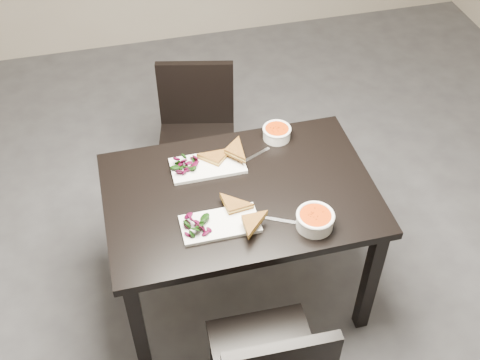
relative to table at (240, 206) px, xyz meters
The scene contains 13 objects.
ground 0.67m from the table, 29.59° to the left, with size 5.00×5.00×0.00m, color #47474C.
table is the anchor object (origin of this frame).
chair_far 0.81m from the table, 93.97° to the left, with size 0.50×0.50×0.85m.
plate_near 0.24m from the table, 126.71° to the right, with size 0.33×0.16×0.02m, color white.
sandwich_near 0.22m from the table, 112.13° to the right, with size 0.16×0.12×0.05m, color #915E1E, non-canonical shape.
salad_near 0.32m from the table, 142.88° to the right, with size 0.10×0.09×0.05m, color black, non-canonical shape.
soup_bowl_near 0.40m from the table, 47.09° to the right, with size 0.16×0.16×0.07m.
cutlery_near 0.26m from the table, 60.19° to the right, with size 0.18×0.02×0.00m, color silver.
plate_far 0.24m from the table, 119.65° to the left, with size 0.34×0.17×0.02m, color white.
sandwich_far 0.23m from the table, 103.60° to the left, with size 0.17×0.13×0.06m, color #915E1E, non-canonical shape.
salad_far 0.31m from the table, 137.79° to the left, with size 0.11×0.10×0.05m, color black, non-canonical shape.
soup_bowl_far 0.43m from the table, 49.89° to the left, with size 0.14×0.14×0.06m.
cutlery_far 0.26m from the table, 59.30° to the left, with size 0.18×0.02×0.00m, color silver.
Camera 1 is at (-0.58, -1.87, 2.65)m, focal length 44.78 mm.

